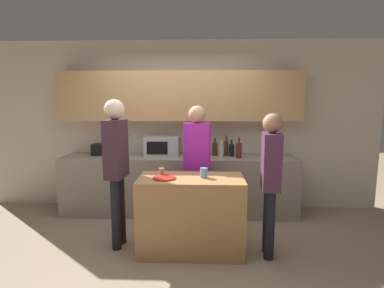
% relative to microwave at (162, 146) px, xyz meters
% --- Properties ---
extents(ground_plane, '(14.00, 14.00, 0.00)m').
position_rel_microwave_xyz_m(ground_plane, '(0.27, -1.45, -1.05)').
color(ground_plane, gray).
extents(back_wall, '(6.40, 0.40, 2.70)m').
position_rel_microwave_xyz_m(back_wall, '(0.27, 0.21, 0.48)').
color(back_wall, beige).
rests_on(back_wall, ground_plane).
extents(back_counter, '(3.60, 0.62, 0.90)m').
position_rel_microwave_xyz_m(back_counter, '(0.27, -0.06, -0.60)').
color(back_counter, gray).
rests_on(back_counter, ground_plane).
extents(kitchen_island, '(1.21, 0.60, 0.89)m').
position_rel_microwave_xyz_m(kitchen_island, '(0.51, -1.26, -0.61)').
color(kitchen_island, '#B27F4C').
rests_on(kitchen_island, ground_plane).
extents(microwave, '(0.52, 0.39, 0.30)m').
position_rel_microwave_xyz_m(microwave, '(0.00, 0.00, 0.00)').
color(microwave, '#B7BABC').
rests_on(microwave, back_counter).
extents(toaster, '(0.26, 0.16, 0.18)m').
position_rel_microwave_xyz_m(toaster, '(-0.98, 0.00, -0.06)').
color(toaster, black).
rests_on(toaster, back_counter).
extents(potted_plant, '(0.14, 0.14, 0.40)m').
position_rel_microwave_xyz_m(potted_plant, '(1.70, 0.00, 0.05)').
color(potted_plant, '#333D4C').
rests_on(potted_plant, back_counter).
extents(bottle_0, '(0.08, 0.08, 0.25)m').
position_rel_microwave_xyz_m(bottle_0, '(0.55, 0.03, -0.05)').
color(bottle_0, silver).
rests_on(bottle_0, back_counter).
extents(bottle_1, '(0.07, 0.07, 0.23)m').
position_rel_microwave_xyz_m(bottle_1, '(0.62, -0.01, -0.06)').
color(bottle_1, '#194723').
rests_on(bottle_1, back_counter).
extents(bottle_2, '(0.07, 0.07, 0.25)m').
position_rel_microwave_xyz_m(bottle_2, '(0.73, 0.02, -0.05)').
color(bottle_2, silver).
rests_on(bottle_2, back_counter).
extents(bottle_3, '(0.08, 0.08, 0.28)m').
position_rel_microwave_xyz_m(bottle_3, '(0.82, 0.03, -0.04)').
color(bottle_3, '#472814').
rests_on(bottle_3, back_counter).
extents(bottle_4, '(0.06, 0.06, 0.27)m').
position_rel_microwave_xyz_m(bottle_4, '(0.91, -0.12, -0.05)').
color(bottle_4, silver).
rests_on(bottle_4, back_counter).
extents(bottle_5, '(0.07, 0.07, 0.32)m').
position_rel_microwave_xyz_m(bottle_5, '(1.00, 0.03, -0.03)').
color(bottle_5, '#472814').
rests_on(bottle_5, back_counter).
extents(bottle_6, '(0.08, 0.08, 0.26)m').
position_rel_microwave_xyz_m(bottle_6, '(1.08, -0.02, -0.05)').
color(bottle_6, black).
rests_on(bottle_6, back_counter).
extents(bottle_7, '(0.09, 0.09, 0.31)m').
position_rel_microwave_xyz_m(bottle_7, '(1.17, -0.15, -0.03)').
color(bottle_7, maroon).
rests_on(bottle_7, back_counter).
extents(plate_on_island, '(0.26, 0.26, 0.01)m').
position_rel_microwave_xyz_m(plate_on_island, '(0.21, -1.33, -0.16)').
color(plate_on_island, red).
rests_on(plate_on_island, kitchen_island).
extents(cup_0, '(0.08, 0.08, 0.11)m').
position_rel_microwave_xyz_m(cup_0, '(0.65, -1.26, -0.11)').
color(cup_0, '#67A4CD').
rests_on(cup_0, kitchen_island).
extents(cup_1, '(0.07, 0.07, 0.09)m').
position_rel_microwave_xyz_m(cup_1, '(0.16, -1.17, -0.12)').
color(cup_1, tan).
rests_on(cup_1, kitchen_island).
extents(person_left, '(0.23, 0.36, 1.78)m').
position_rel_microwave_xyz_m(person_left, '(-0.38, -1.19, 0.02)').
color(person_left, black).
rests_on(person_left, ground_plane).
extents(person_center, '(0.36, 0.22, 1.70)m').
position_rel_microwave_xyz_m(person_center, '(0.56, -0.70, -0.04)').
color(person_center, black).
rests_on(person_center, ground_plane).
extents(person_right, '(0.22, 0.36, 1.63)m').
position_rel_microwave_xyz_m(person_right, '(1.39, -1.34, -0.09)').
color(person_right, black).
rests_on(person_right, ground_plane).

